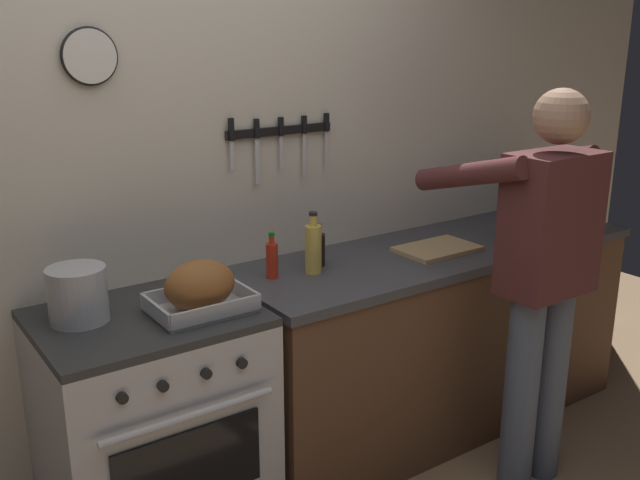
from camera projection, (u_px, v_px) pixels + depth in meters
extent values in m
cube|color=beige|center=(157.00, 179.00, 2.83)|extent=(6.00, 0.10, 2.60)
cube|color=black|center=(280.00, 131.00, 3.03)|extent=(0.51, 0.02, 0.04)
cube|color=silver|center=(232.00, 155.00, 2.92)|extent=(0.02, 0.00, 0.12)
cube|color=black|center=(231.00, 129.00, 2.89)|extent=(0.02, 0.02, 0.09)
cube|color=silver|center=(257.00, 161.00, 2.99)|extent=(0.02, 0.00, 0.19)
cube|color=black|center=(257.00, 128.00, 2.95)|extent=(0.02, 0.02, 0.08)
cube|color=silver|center=(281.00, 152.00, 3.05)|extent=(0.02, 0.00, 0.14)
cube|color=black|center=(281.00, 126.00, 3.02)|extent=(0.02, 0.02, 0.08)
cube|color=silver|center=(304.00, 155.00, 3.12)|extent=(0.01, 0.00, 0.19)
cube|color=black|center=(304.00, 125.00, 3.08)|extent=(0.02, 0.02, 0.08)
cube|color=silver|center=(326.00, 149.00, 3.18)|extent=(0.01, 0.00, 0.16)
cube|color=black|center=(326.00, 122.00, 3.15)|extent=(0.02, 0.02, 0.08)
cylinder|color=white|center=(90.00, 56.00, 2.51)|extent=(0.19, 0.02, 0.19)
torus|color=black|center=(90.00, 56.00, 2.51)|extent=(0.20, 0.02, 0.20)
cube|color=brown|center=(434.00, 340.00, 3.45)|extent=(2.00, 0.62, 0.86)
cube|color=#3D3D42|center=(438.00, 251.00, 3.32)|extent=(2.03, 0.65, 0.04)
cube|color=#BCBCC1|center=(154.00, 430.00, 2.67)|extent=(0.76, 0.62, 0.87)
cube|color=black|center=(190.00, 468.00, 2.42)|extent=(0.53, 0.01, 0.28)
cube|color=#2D2D2D|center=(145.00, 318.00, 2.55)|extent=(0.76, 0.62, 0.03)
cylinder|color=black|center=(122.00, 398.00, 2.21)|extent=(0.04, 0.02, 0.04)
cylinder|color=black|center=(163.00, 386.00, 2.28)|extent=(0.04, 0.02, 0.04)
cylinder|color=black|center=(206.00, 374.00, 2.37)|extent=(0.04, 0.02, 0.04)
cylinder|color=black|center=(242.00, 363.00, 2.44)|extent=(0.04, 0.02, 0.04)
cylinder|color=silver|center=(190.00, 416.00, 2.34)|extent=(0.61, 0.02, 0.02)
cylinder|color=#4C566B|center=(521.00, 395.00, 2.94)|extent=(0.14, 0.14, 0.86)
cylinder|color=#4C566B|center=(549.00, 383.00, 3.04)|extent=(0.14, 0.14, 0.86)
cube|color=#4C2323|center=(551.00, 224.00, 2.79)|extent=(0.38, 0.22, 0.56)
sphere|color=#9E755B|center=(561.00, 116.00, 2.67)|extent=(0.21, 0.21, 0.21)
cylinder|color=#4C2323|center=(469.00, 174.00, 2.81)|extent=(0.09, 0.55, 0.22)
cylinder|color=#4C2323|center=(540.00, 163.00, 3.04)|extent=(0.09, 0.55, 0.22)
cube|color=#B7B7BC|center=(201.00, 310.00, 2.57)|extent=(0.34, 0.25, 0.01)
cube|color=#B7B7BC|center=(217.00, 312.00, 2.46)|extent=(0.34, 0.01, 0.05)
cube|color=#B7B7BC|center=(186.00, 291.00, 2.65)|extent=(0.34, 0.01, 0.05)
cube|color=#B7B7BC|center=(155.00, 311.00, 2.46)|extent=(0.01, 0.25, 0.05)
cube|color=#B7B7BC|center=(243.00, 291.00, 2.65)|extent=(0.01, 0.25, 0.05)
ellipsoid|color=#935628|center=(200.00, 285.00, 2.54)|extent=(0.26, 0.19, 0.18)
cylinder|color=#B7B7BC|center=(78.00, 295.00, 2.46)|extent=(0.20, 0.20, 0.19)
cube|color=tan|center=(437.00, 249.00, 3.25)|extent=(0.36, 0.24, 0.02)
cylinder|color=gold|center=(313.00, 249.00, 2.94)|extent=(0.07, 0.07, 0.20)
cylinder|color=gold|center=(313.00, 221.00, 2.91)|extent=(0.03, 0.03, 0.04)
cylinder|color=black|center=(313.00, 214.00, 2.90)|extent=(0.03, 0.03, 0.01)
cylinder|color=red|center=(272.00, 261.00, 2.89)|extent=(0.05, 0.05, 0.14)
cylinder|color=red|center=(272.00, 240.00, 2.86)|extent=(0.02, 0.02, 0.03)
cylinder|color=#197219|center=(271.00, 234.00, 2.86)|extent=(0.02, 0.02, 0.01)
cylinder|color=black|center=(319.00, 250.00, 3.04)|extent=(0.06, 0.06, 0.14)
cylinder|color=black|center=(319.00, 231.00, 3.02)|extent=(0.03, 0.03, 0.03)
cylinder|color=#B21919|center=(319.00, 225.00, 3.01)|extent=(0.03, 0.03, 0.01)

